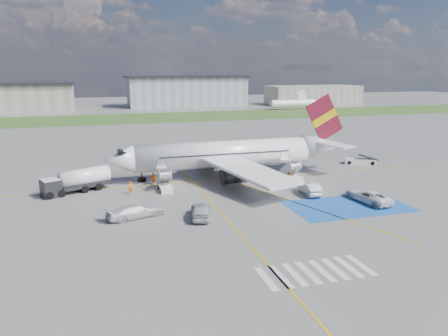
{
  "coord_description": "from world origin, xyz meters",
  "views": [
    {
      "loc": [
        -17.95,
        -46.61,
        15.93
      ],
      "look_at": [
        -2.6,
        4.78,
        3.5
      ],
      "focal_mm": 35.0,
      "sensor_mm": 36.0,
      "label": 1
    }
  ],
  "objects": [
    {
      "name": "grass_strip",
      "position": [
        0.0,
        95.0,
        0.01
      ],
      "size": [
        400.0,
        30.0,
        0.01
      ],
      "primitive_type": "cube",
      "color": "#2D4C1E",
      "rests_on": "ground"
    },
    {
      "name": "taxiway_line_main",
      "position": [
        0.0,
        12.0,
        0.01
      ],
      "size": [
        120.0,
        0.2,
        0.01
      ],
      "primitive_type": "cube",
      "color": "gold",
      "rests_on": "ground"
    },
    {
      "name": "staging_box",
      "position": [
        10.0,
        -4.0,
        0.01
      ],
      "size": [
        14.0,
        8.0,
        0.01
      ],
      "primitive_type": "cube",
      "color": "#1B53A3",
      "rests_on": "ground"
    },
    {
      "name": "ground",
      "position": [
        0.0,
        0.0,
        0.0
      ],
      "size": [
        400.0,
        400.0,
        0.0
      ],
      "primitive_type": "plane",
      "color": "#60605E",
      "rests_on": "ground"
    },
    {
      "name": "van_white_a",
      "position": [
        13.27,
        -3.08,
        0.96
      ],
      "size": [
        2.98,
        5.39,
        1.93
      ],
      "primitive_type": "imported",
      "rotation": [
        0.0,
        0.0,
        3.26
      ],
      "color": "white",
      "rests_on": "ground"
    },
    {
      "name": "van_white_b",
      "position": [
        -14.2,
        -0.8,
        0.97
      ],
      "size": [
        5.31,
        3.37,
        1.93
      ],
      "primitive_type": "imported",
      "rotation": [
        0.0,
        0.0,
        1.87
      ],
      "color": "silver",
      "rests_on": "ground"
    },
    {
      "name": "taxiway_line_cross",
      "position": [
        -5.0,
        -10.0,
        0.01
      ],
      "size": [
        0.2,
        60.0,
        0.01
      ],
      "primitive_type": "cube",
      "color": "gold",
      "rests_on": "ground"
    },
    {
      "name": "airstairs_aft",
      "position": [
        9.0,
        8.7,
        0.62
      ],
      "size": [
        1.9,
        5.2,
        3.6
      ],
      "color": "white",
      "rests_on": "ground"
    },
    {
      "name": "terminal_centre",
      "position": [
        20.0,
        135.0,
        6.0
      ],
      "size": [
        48.0,
        18.0,
        12.0
      ],
      "primitive_type": "cube",
      "color": "gray",
      "rests_on": "ground"
    },
    {
      "name": "airstairs_fwd",
      "position": [
        -9.5,
        8.7,
        0.62
      ],
      "size": [
        1.9,
        5.2,
        3.6
      ],
      "color": "white",
      "rests_on": "ground"
    },
    {
      "name": "gpu_cart",
      "position": [
        -19.24,
        13.5,
        0.71
      ],
      "size": [
        2.08,
        1.54,
        1.58
      ],
      "rotation": [
        0.0,
        0.0,
        -0.18
      ],
      "color": "white",
      "rests_on": "ground"
    },
    {
      "name": "crew_nose",
      "position": [
        -10.59,
        12.36,
        0.83
      ],
      "size": [
        0.92,
        1.0,
        1.65
      ],
      "primitive_type": "imported",
      "rotation": [
        0.0,
        0.0,
        -1.11
      ],
      "color": "orange",
      "rests_on": "ground"
    },
    {
      "name": "belt_loader",
      "position": [
        24.7,
        15.68,
        0.41
      ],
      "size": [
        5.58,
        3.69,
        1.63
      ],
      "rotation": [
        0.0,
        0.0,
        -0.42
      ],
      "color": "white",
      "rests_on": "ground"
    },
    {
      "name": "car_silver_a",
      "position": [
        -7.59,
        -3.0,
        0.85
      ],
      "size": [
        2.96,
        5.28,
        1.7
      ],
      "primitive_type": "imported",
      "rotation": [
        0.0,
        0.0,
        2.94
      ],
      "color": "#A8AAAF",
      "rests_on": "ground"
    },
    {
      "name": "airliner",
      "position": [
        1.51,
        14.0,
        3.39
      ],
      "size": [
        36.81,
        32.95,
        11.92
      ],
      "color": "white",
      "rests_on": "ground"
    },
    {
      "name": "crosswalk",
      "position": [
        -1.8,
        -18.0,
        0.01
      ],
      "size": [
        9.0,
        4.0,
        0.01
      ],
      "color": "silver",
      "rests_on": "ground"
    },
    {
      "name": "taxiway_line_diag",
      "position": [
        0.0,
        12.0,
        0.01
      ],
      "size": [
        20.71,
        56.45,
        0.01
      ],
      "primitive_type": "cube",
      "rotation": [
        0.0,
        0.0,
        0.35
      ],
      "color": "gold",
      "rests_on": "ground"
    },
    {
      "name": "terminal_east",
      "position": [
        75.0,
        128.0,
        4.0
      ],
      "size": [
        40.0,
        16.0,
        8.0
      ],
      "primitive_type": "cube",
      "color": "gray",
      "rests_on": "ground"
    },
    {
      "name": "crew_aft",
      "position": [
        8.64,
        9.56,
        0.8
      ],
      "size": [
        0.5,
        0.97,
        1.59
      ],
      "primitive_type": "imported",
      "rotation": [
        0.0,
        0.0,
        1.69
      ],
      "color": "orange",
      "rests_on": "ground"
    },
    {
      "name": "fuel_tanker",
      "position": [
        -20.62,
        11.47,
        1.25
      ],
      "size": [
        8.9,
        5.56,
        2.98
      ],
      "rotation": [
        0.0,
        0.0,
        0.41
      ],
      "color": "black",
      "rests_on": "ground"
    },
    {
      "name": "car_silver_b",
      "position": [
        7.97,
        1.8,
        0.79
      ],
      "size": [
        2.17,
        4.96,
        1.58
      ],
      "primitive_type": "imported",
      "rotation": [
        0.0,
        0.0,
        3.04
      ],
      "color": "#ADAFB4",
      "rests_on": "ground"
    },
    {
      "name": "crew_fwd",
      "position": [
        -14.01,
        8.41,
        0.86
      ],
      "size": [
        0.74,
        0.64,
        1.72
      ],
      "primitive_type": "imported",
      "rotation": [
        0.0,
        0.0,
        0.43
      ],
      "color": "orange",
      "rests_on": "ground"
    }
  ]
}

